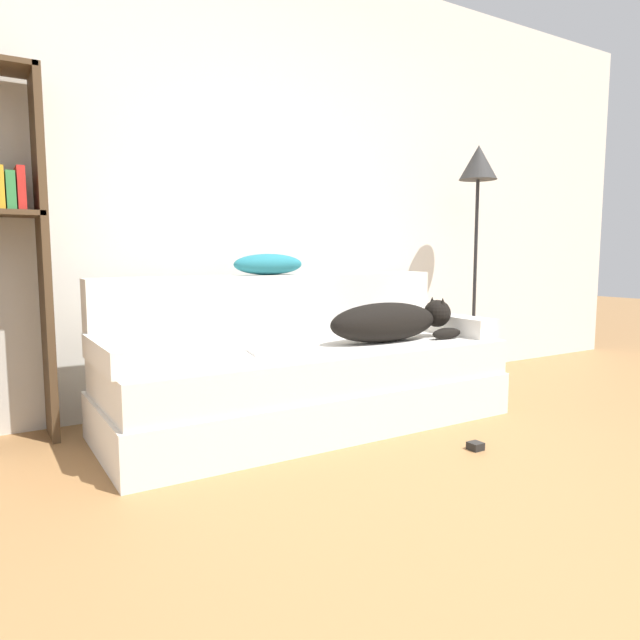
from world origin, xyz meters
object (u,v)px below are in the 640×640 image
object	(u,v)px
couch	(311,386)
dog	(392,321)
power_adapter	(475,446)
throw_pillow	(269,264)
floor_lamp	(478,191)
bookshelf	(5,237)
laptop	(283,350)

from	to	relation	value
couch	dog	size ratio (longest dim) A/B	2.61
dog	power_adapter	size ratio (longest dim) A/B	13.31
throw_pillow	floor_lamp	world-z (taller)	floor_lamp
throw_pillow	bookshelf	bearing A→B (deg)	173.60
laptop	throw_pillow	xyz separation A→B (m)	(0.13, 0.41, 0.42)
dog	power_adapter	bearing A→B (deg)	-92.72
couch	throw_pillow	world-z (taller)	throw_pillow
couch	power_adapter	bearing A→B (deg)	-58.88
dog	throw_pillow	xyz separation A→B (m)	(-0.54, 0.43, 0.31)
power_adapter	couch	bearing A→B (deg)	121.12
power_adapter	dog	bearing A→B (deg)	87.28
laptop	throw_pillow	world-z (taller)	throw_pillow
throw_pillow	bookshelf	world-z (taller)	bookshelf
bookshelf	throw_pillow	bearing A→B (deg)	-6.40
bookshelf	floor_lamp	distance (m)	2.90
couch	floor_lamp	bearing A→B (deg)	11.07
throw_pillow	laptop	bearing A→B (deg)	-107.81
dog	bookshelf	xyz separation A→B (m)	(-1.83, 0.58, 0.45)
bookshelf	floor_lamp	xyz separation A→B (m)	(2.87, -0.20, 0.35)
dog	power_adapter	distance (m)	0.84
couch	floor_lamp	size ratio (longest dim) A/B	1.30
dog	floor_lamp	size ratio (longest dim) A/B	0.50
laptop	throw_pillow	bearing A→B (deg)	83.49
throw_pillow	floor_lamp	size ratio (longest dim) A/B	0.25
power_adapter	floor_lamp	bearing A→B (deg)	44.08
couch	floor_lamp	xyz separation A→B (m)	(1.52, 0.30, 1.13)
couch	bookshelf	size ratio (longest dim) A/B	1.22
throw_pillow	dog	bearing A→B (deg)	-38.46
laptop	bookshelf	world-z (taller)	bookshelf
throw_pillow	bookshelf	distance (m)	1.30
couch	laptop	bearing A→B (deg)	-163.77
couch	throw_pillow	xyz separation A→B (m)	(-0.06, 0.35, 0.64)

